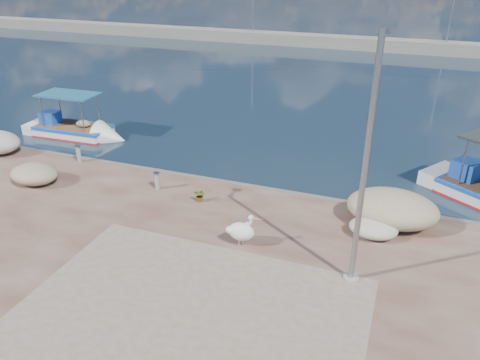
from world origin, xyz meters
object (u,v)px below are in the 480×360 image
(pelican, at_px, (242,231))
(lamp_post, at_px, (364,176))
(boat_left, at_px, (73,132))
(bollard_near, at_px, (157,180))

(pelican, xyz_separation_m, lamp_post, (3.57, -0.51, 2.77))
(boat_left, distance_m, lamp_post, 18.47)
(pelican, xyz_separation_m, bollard_near, (-4.56, 2.59, -0.14))
(boat_left, bearing_deg, lamp_post, -28.43)
(boat_left, xyz_separation_m, lamp_post, (16.22, -8.07, 3.59))
(lamp_post, xyz_separation_m, bollard_near, (-8.13, 3.11, -2.91))
(pelican, height_order, bollard_near, pelican)
(boat_left, bearing_deg, pelican, -32.83)
(lamp_post, bearing_deg, boat_left, 153.55)
(pelican, bearing_deg, bollard_near, 133.98)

